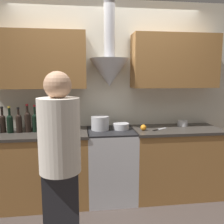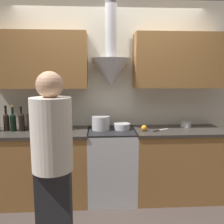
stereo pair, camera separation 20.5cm
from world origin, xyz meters
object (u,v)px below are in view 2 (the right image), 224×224
at_px(stove_range, 112,164).
at_px(wine_bottle_6, 45,119).
at_px(wine_bottle_8, 60,119).
at_px(person_foreground_left, 53,160).
at_px(wine_bottle_1, 6,121).
at_px(wine_bottle_3, 21,121).
at_px(orange_fruit, 144,128).
at_px(saucepan, 186,124).
at_px(wine_bottle_5, 37,120).
at_px(stock_pot, 101,123).
at_px(mixing_bowl, 122,126).
at_px(wine_bottle_4, 30,120).
at_px(wine_bottle_2, 13,121).
at_px(wine_bottle_7, 53,120).

bearing_deg(stove_range, wine_bottle_6, 177.68).
relative_size(wine_bottle_8, person_foreground_left, 0.22).
relative_size(wine_bottle_1, wine_bottle_3, 1.02).
distance_m(stove_range, wine_bottle_6, 1.04).
height_order(orange_fruit, saucepan, orange_fruit).
height_order(stove_range, wine_bottle_5, wine_bottle_5).
distance_m(stock_pot, mixing_bowl, 0.28).
xyz_separation_m(wine_bottle_1, wine_bottle_5, (0.39, -0.02, 0.01)).
distance_m(wine_bottle_1, wine_bottle_4, 0.30).
distance_m(stove_range, wine_bottle_1, 1.45).
xyz_separation_m(orange_fruit, saucepan, (0.61, 0.21, -0.00)).
height_order(wine_bottle_5, orange_fruit, wine_bottle_5).
xyz_separation_m(stove_range, wine_bottle_1, (-1.33, 0.05, 0.58)).
bearing_deg(mixing_bowl, wine_bottle_4, -179.84).
relative_size(wine_bottle_4, wine_bottle_8, 0.96).
height_order(wine_bottle_5, mixing_bowl, wine_bottle_5).
bearing_deg(wine_bottle_2, person_foreground_left, -57.23).
distance_m(wine_bottle_2, orange_fruit, 1.65).
xyz_separation_m(stove_range, wine_bottle_3, (-1.13, 0.02, 0.58)).
bearing_deg(orange_fruit, wine_bottle_2, 176.63).
distance_m(wine_bottle_5, orange_fruit, 1.36).
relative_size(wine_bottle_4, wine_bottle_6, 1.02).
xyz_separation_m(wine_bottle_4, person_foreground_left, (0.48, -1.07, -0.15)).
distance_m(wine_bottle_7, mixing_bowl, 0.89).
distance_m(saucepan, person_foreground_left, 1.96).
xyz_separation_m(wine_bottle_5, orange_fruit, (1.35, -0.11, -0.09)).
height_order(wine_bottle_2, wine_bottle_5, wine_bottle_5).
distance_m(stove_range, mixing_bowl, 0.51).
xyz_separation_m(wine_bottle_4, wine_bottle_8, (0.38, -0.01, 0.00)).
xyz_separation_m(wine_bottle_4, saucepan, (2.05, 0.10, -0.10)).
height_order(wine_bottle_2, wine_bottle_6, wine_bottle_6).
relative_size(wine_bottle_1, person_foreground_left, 0.19).
height_order(wine_bottle_4, saucepan, wine_bottle_4).
relative_size(wine_bottle_8, mixing_bowl, 1.71).
bearing_deg(orange_fruit, person_foreground_left, -134.94).
relative_size(wine_bottle_2, wine_bottle_5, 0.97).
height_order(wine_bottle_3, wine_bottle_6, wine_bottle_6).
relative_size(wine_bottle_2, saucepan, 2.30).
xyz_separation_m(stock_pot, orange_fruit, (0.54, -0.11, -0.05)).
height_order(wine_bottle_3, wine_bottle_8, wine_bottle_8).
relative_size(stock_pot, orange_fruit, 3.06).
xyz_separation_m(wine_bottle_6, mixing_bowl, (0.98, 0.00, -0.10)).
bearing_deg(wine_bottle_5, saucepan, 2.95).
xyz_separation_m(stove_range, wine_bottle_4, (-1.03, 0.03, 0.60)).
bearing_deg(stove_range, wine_bottle_4, 178.13).
bearing_deg(wine_bottle_5, orange_fruit, -4.53).
xyz_separation_m(wine_bottle_2, stock_pot, (1.10, 0.01, -0.04)).
bearing_deg(mixing_bowl, person_foreground_left, -122.75).
xyz_separation_m(wine_bottle_7, person_foreground_left, (0.19, -1.08, -0.15)).
bearing_deg(wine_bottle_4, wine_bottle_3, -173.26).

